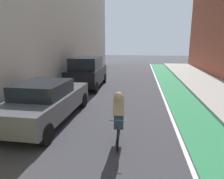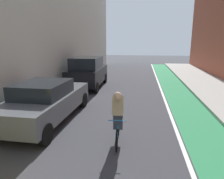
{
  "view_description": "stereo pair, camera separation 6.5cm",
  "coord_description": "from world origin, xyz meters",
  "views": [
    {
      "loc": [
        0.75,
        3.77,
        2.94
      ],
      "look_at": [
        -0.44,
        12.36,
        0.92
      ],
      "focal_mm": 33.15,
      "sensor_mm": 36.0,
      "label": 1
    },
    {
      "loc": [
        0.82,
        3.78,
        2.94
      ],
      "look_at": [
        -0.44,
        12.36,
        0.92
      ],
      "focal_mm": 33.15,
      "sensor_mm": 36.0,
      "label": 2
    }
  ],
  "objects": [
    {
      "name": "ground_plane",
      "position": [
        0.0,
        12.83,
        0.0
      ],
      "size": [
        74.03,
        74.03,
        0.0
      ],
      "primitive_type": "plane",
      "color": "#38383D"
    },
    {
      "name": "bike_lane_paint",
      "position": [
        2.94,
        14.83,
        0.0
      ],
      "size": [
        1.6,
        33.65,
        0.0
      ],
      "primitive_type": "cube",
      "color": "#2D8451",
      "rests_on": "ground"
    },
    {
      "name": "lane_divider_stripe",
      "position": [
        2.04,
        14.83,
        0.0
      ],
      "size": [
        0.12,
        33.65,
        0.0
      ],
      "primitive_type": "cube",
      "color": "white",
      "rests_on": "ground"
    },
    {
      "name": "parked_sedan_gray",
      "position": [
        -2.69,
        10.75,
        0.79
      ],
      "size": [
        1.99,
        4.8,
        1.53
      ],
      "color": "#595B60",
      "rests_on": "ground"
    },
    {
      "name": "parked_suv_black",
      "position": [
        -2.69,
        16.77,
        1.02
      ],
      "size": [
        2.0,
        4.3,
        1.98
      ],
      "color": "black",
      "rests_on": "ground"
    },
    {
      "name": "cyclist_trailing",
      "position": [
        0.16,
        9.44,
        0.84
      ],
      "size": [
        0.48,
        1.68,
        1.59
      ],
      "color": "black",
      "rests_on": "ground"
    }
  ]
}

